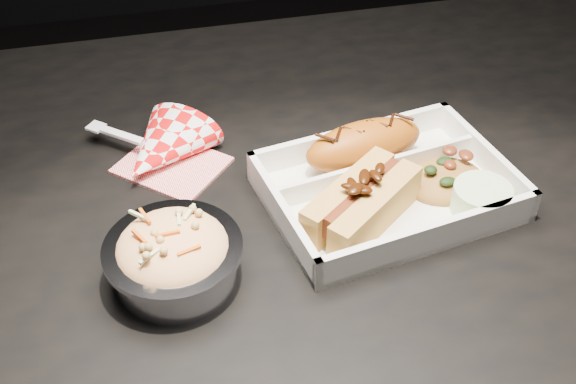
# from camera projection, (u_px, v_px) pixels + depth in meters

# --- Properties ---
(dining_table) EXTENTS (1.20, 0.80, 0.75)m
(dining_table) POSITION_uv_depth(u_px,v_px,m) (296.00, 253.00, 0.84)
(dining_table) COLOR black
(dining_table) RESTS_ON ground
(food_tray) EXTENTS (0.28, 0.22, 0.04)m
(food_tray) POSITION_uv_depth(u_px,v_px,m) (386.00, 191.00, 0.77)
(food_tray) COLOR silver
(food_tray) RESTS_ON dining_table
(fried_pastry) EXTENTS (0.15, 0.08, 0.05)m
(fried_pastry) POSITION_uv_depth(u_px,v_px,m) (364.00, 145.00, 0.79)
(fried_pastry) COLOR #A75210
(fried_pastry) RESTS_ON food_tray
(hotdog) EXTENTS (0.14, 0.13, 0.06)m
(hotdog) POSITION_uv_depth(u_px,v_px,m) (362.00, 201.00, 0.72)
(hotdog) COLOR gold
(hotdog) RESTS_ON food_tray
(fried_rice_mound) EXTENTS (0.10, 0.09, 0.03)m
(fried_rice_mound) POSITION_uv_depth(u_px,v_px,m) (446.00, 173.00, 0.77)
(fried_rice_mound) COLOR #A87030
(fried_rice_mound) RESTS_ON food_tray
(cupcake_liner) EXTENTS (0.06, 0.06, 0.03)m
(cupcake_liner) POSITION_uv_depth(u_px,v_px,m) (481.00, 199.00, 0.74)
(cupcake_liner) COLOR beige
(cupcake_liner) RESTS_ON food_tray
(foil_coleslaw_cup) EXTENTS (0.13, 0.13, 0.07)m
(foil_coleslaw_cup) POSITION_uv_depth(u_px,v_px,m) (174.00, 255.00, 0.66)
(foil_coleslaw_cup) COLOR silver
(foil_coleslaw_cup) RESTS_ON dining_table
(napkin_fork) EXTENTS (0.16, 0.15, 0.10)m
(napkin_fork) POSITION_uv_depth(u_px,v_px,m) (161.00, 151.00, 0.81)
(napkin_fork) COLOR red
(napkin_fork) RESTS_ON dining_table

